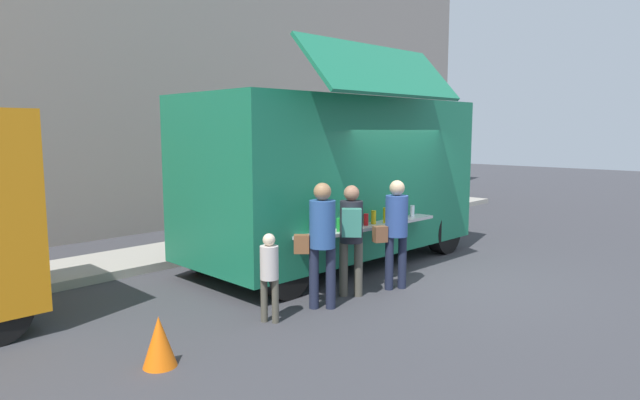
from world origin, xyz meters
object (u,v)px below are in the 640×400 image
object	(u,v)px
food_truck_main	(335,175)
customer_mid_with_backpack	(351,229)
traffic_cone_orange	(159,341)
customer_rear_waiting	(321,235)
trash_bin	(365,206)
child_near_queue	(269,270)
customer_front_ordering	(395,225)

from	to	relation	value
food_truck_main	customer_mid_with_backpack	distance (m)	2.28
food_truck_main	traffic_cone_orange	size ratio (longest dim) A/B	10.49
customer_rear_waiting	trash_bin	bearing A→B (deg)	-9.19
food_truck_main	customer_rear_waiting	bearing A→B (deg)	-140.35
customer_mid_with_backpack	child_near_queue	size ratio (longest dim) A/B	1.43
food_truck_main	customer_front_ordering	size ratio (longest dim) A/B	3.35
traffic_cone_orange	customer_rear_waiting	size ratio (longest dim) A/B	0.31
customer_front_ordering	traffic_cone_orange	bearing A→B (deg)	115.61
food_truck_main	customer_front_ordering	bearing A→B (deg)	-107.88
trash_bin	food_truck_main	bearing A→B (deg)	-148.56
customer_front_ordering	food_truck_main	bearing A→B (deg)	7.85
trash_bin	customer_rear_waiting	distance (m)	7.19
customer_front_ordering	customer_rear_waiting	bearing A→B (deg)	110.08
traffic_cone_orange	child_near_queue	world-z (taller)	child_near_queue
food_truck_main	traffic_cone_orange	bearing A→B (deg)	-158.02
customer_front_ordering	customer_rear_waiting	distance (m)	1.50
trash_bin	child_near_queue	world-z (taller)	child_near_queue
customer_mid_with_backpack	customer_rear_waiting	distance (m)	0.70
trash_bin	customer_mid_with_backpack	xyz separation A→B (m)	(-5.25, -3.96, 0.55)
traffic_cone_orange	customer_front_ordering	distance (m)	4.12
customer_rear_waiting	customer_front_ordering	bearing A→B (deg)	-50.45
food_truck_main	customer_rear_waiting	size ratio (longest dim) A/B	3.25
food_truck_main	customer_front_ordering	distance (m)	2.09
traffic_cone_orange	customer_mid_with_backpack	size ratio (longest dim) A/B	0.33
customer_front_ordering	child_near_queue	bearing A→B (deg)	110.31
child_near_queue	trash_bin	bearing A→B (deg)	1.85
food_truck_main	trash_bin	size ratio (longest dim) A/B	6.02
food_truck_main	trash_bin	world-z (taller)	food_truck_main
customer_mid_with_backpack	child_near_queue	xyz separation A→B (m)	(-1.57, 0.06, -0.33)
child_near_queue	customer_rear_waiting	bearing A→B (deg)	-34.62
food_truck_main	child_near_queue	size ratio (longest dim) A/B	4.90
traffic_cone_orange	child_near_queue	bearing A→B (deg)	5.57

